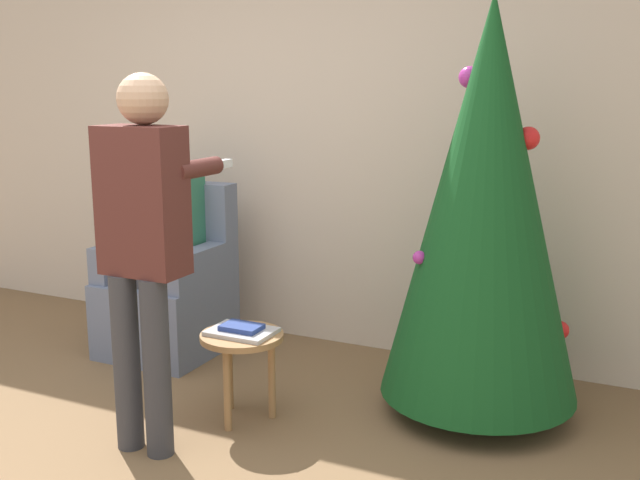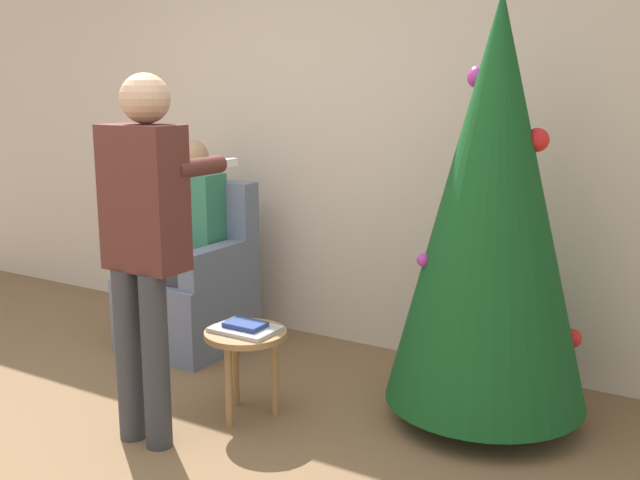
# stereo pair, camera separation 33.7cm
# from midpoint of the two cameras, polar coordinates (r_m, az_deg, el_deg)

# --- Properties ---
(wall_back) EXTENTS (8.00, 0.06, 2.70)m
(wall_back) POSITION_cam_midpoint_polar(r_m,az_deg,el_deg) (4.65, -3.09, 8.62)
(wall_back) COLOR beige
(wall_back) RESTS_ON ground_plane
(christmas_tree) EXTENTS (0.96, 0.96, 2.03)m
(christmas_tree) POSITION_cam_midpoint_polar(r_m,az_deg,el_deg) (3.59, 9.89, 2.88)
(christmas_tree) COLOR brown
(christmas_tree) RESTS_ON ground_plane
(armchair) EXTENTS (0.65, 0.66, 1.02)m
(armchair) POSITION_cam_midpoint_polar(r_m,az_deg,el_deg) (4.69, -13.40, -3.95)
(armchair) COLOR slate
(armchair) RESTS_ON ground_plane
(person_seated) EXTENTS (0.36, 0.46, 1.28)m
(person_seated) POSITION_cam_midpoint_polar(r_m,az_deg,el_deg) (4.59, -13.82, 0.12)
(person_seated) COLOR #38383D
(person_seated) RESTS_ON ground_plane
(person_standing) EXTENTS (0.39, 0.57, 1.66)m
(person_standing) POSITION_cam_midpoint_polar(r_m,az_deg,el_deg) (3.33, -16.14, 0.46)
(person_standing) COLOR #38383D
(person_standing) RESTS_ON ground_plane
(side_stool) EXTENTS (0.40, 0.40, 0.44)m
(side_stool) POSITION_cam_midpoint_polar(r_m,az_deg,el_deg) (3.67, -8.61, -8.12)
(side_stool) COLOR #A37547
(side_stool) RESTS_ON ground_plane
(laptop) EXTENTS (0.31, 0.22, 0.02)m
(laptop) POSITION_cam_midpoint_polar(r_m,az_deg,el_deg) (3.65, -8.64, -6.95)
(laptop) COLOR silver
(laptop) RESTS_ON side_stool
(book) EXTENTS (0.19, 0.13, 0.02)m
(book) POSITION_cam_midpoint_polar(r_m,az_deg,el_deg) (3.64, -8.65, -6.63)
(book) COLOR navy
(book) RESTS_ON laptop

